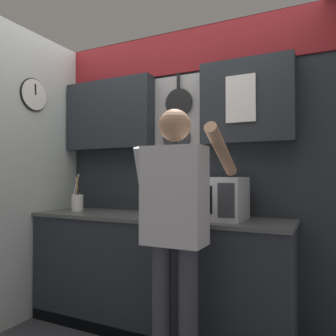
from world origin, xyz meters
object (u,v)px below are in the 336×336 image
knife_block (166,203)px  utensil_crock (77,201)px  person (175,217)px  microwave (209,198)px

knife_block → utensil_crock: size_ratio=0.82×
knife_block → person: 0.58m
knife_block → utensil_crock: utensil_crock is taller
knife_block → person: bearing=-58.0°
microwave → person: person is taller
knife_block → utensil_crock: bearing=-180.0°
person → knife_block: bearing=122.0°
microwave → person: size_ratio=0.32×
microwave → knife_block: size_ratio=1.88×
knife_block → utensil_crock: 0.90m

